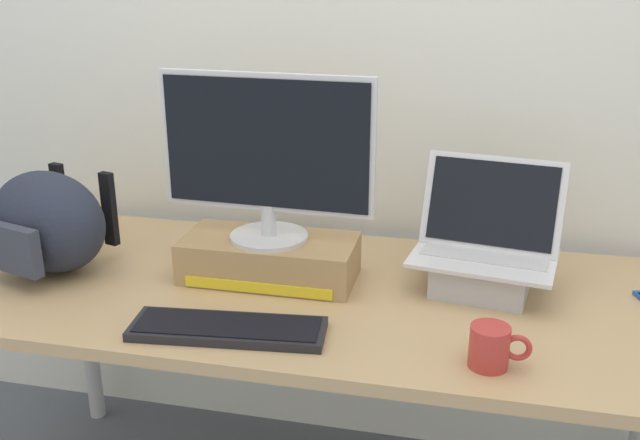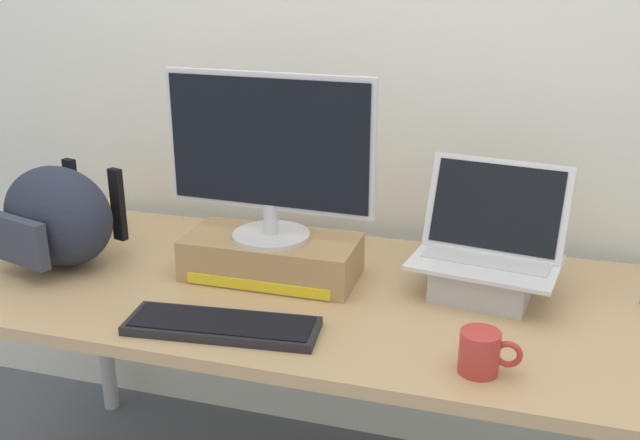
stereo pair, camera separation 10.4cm
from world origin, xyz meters
name	(u,v)px [view 1 (the left image)]	position (x,y,z in m)	size (l,w,h in m)	color
back_wall	(359,27)	(0.00, 0.49, 1.30)	(7.00, 0.10, 2.60)	silver
desk	(320,313)	(0.00, 0.00, 0.65)	(1.84, 0.77, 0.72)	tan
toner_box_yellow	(269,258)	(-0.14, 0.04, 0.77)	(0.43, 0.21, 0.10)	#A88456
desktop_monitor	(267,155)	(-0.14, 0.04, 1.04)	(0.53, 0.19, 0.41)	silver
open_laptop	(484,262)	(0.39, 0.09, 0.79)	(0.37, 0.28, 0.31)	#ADADB2
external_keyboard	(228,329)	(-0.14, -0.26, 0.73)	(0.43, 0.17, 0.02)	black
messenger_backpack	(48,223)	(-0.70, -0.04, 0.85)	(0.38, 0.32, 0.26)	#232838
coffee_mug	(491,347)	(0.41, -0.27, 0.76)	(0.12, 0.08, 0.09)	#B2332D
plush_toy	(98,218)	(-0.72, 0.24, 0.76)	(0.09, 0.09, 0.09)	gold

